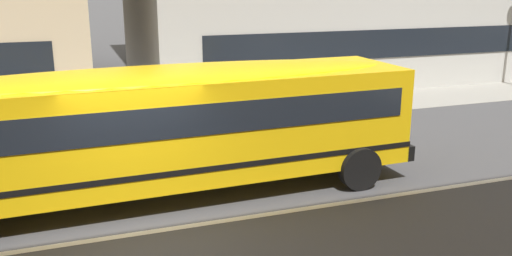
# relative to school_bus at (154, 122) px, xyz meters

# --- Properties ---
(ground_plane) EXTENTS (400.00, 400.00, 0.00)m
(ground_plane) POSITION_rel_school_bus_xyz_m (-0.50, -1.62, -1.59)
(ground_plane) COLOR #424244
(sidewalk_far) EXTENTS (120.00, 3.00, 0.01)m
(sidewalk_far) POSITION_rel_school_bus_xyz_m (-0.50, 6.34, -1.58)
(sidewalk_far) COLOR gray
(sidewalk_far) RESTS_ON ground_plane
(lane_centreline) EXTENTS (110.00, 0.16, 0.01)m
(lane_centreline) POSITION_rel_school_bus_xyz_m (-0.50, -1.62, -1.59)
(lane_centreline) COLOR silver
(lane_centreline) RESTS_ON ground_plane
(school_bus) EXTENTS (12.03, 2.86, 2.68)m
(school_bus) POSITION_rel_school_bus_xyz_m (0.00, 0.00, 0.00)
(school_bus) COLOR yellow
(school_bus) RESTS_ON ground_plane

